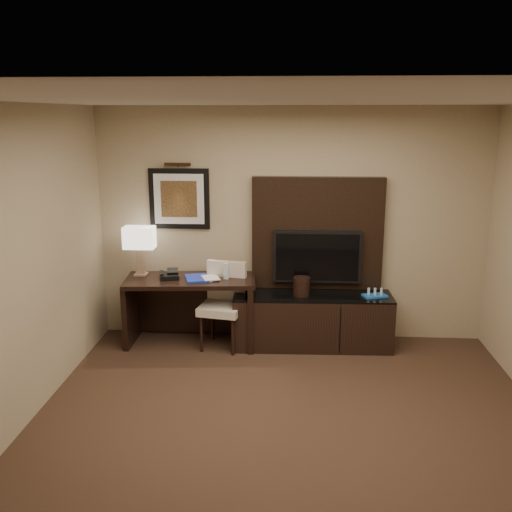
# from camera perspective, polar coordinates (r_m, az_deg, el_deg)

# --- Properties ---
(floor) EXTENTS (4.50, 5.00, 0.01)m
(floor) POSITION_cam_1_polar(r_m,az_deg,el_deg) (4.79, 3.17, -19.04)
(floor) COLOR #362218
(floor) RESTS_ON ground
(ceiling) EXTENTS (4.50, 5.00, 0.01)m
(ceiling) POSITION_cam_1_polar(r_m,az_deg,el_deg) (4.01, 3.70, 15.34)
(ceiling) COLOR silver
(ceiling) RESTS_ON wall_back
(wall_back) EXTENTS (4.50, 0.01, 2.70)m
(wall_back) POSITION_cam_1_polar(r_m,az_deg,el_deg) (6.63, 3.55, 3.09)
(wall_back) COLOR tan
(wall_back) RESTS_ON floor
(desk) EXTENTS (1.52, 0.75, 0.79)m
(desk) POSITION_cam_1_polar(r_m,az_deg,el_deg) (6.65, -6.48, -5.49)
(desk) COLOR black
(desk) RESTS_ON floor
(credenza) EXTENTS (1.80, 0.55, 0.62)m
(credenza) POSITION_cam_1_polar(r_m,az_deg,el_deg) (6.58, 5.63, -6.46)
(credenza) COLOR black
(credenza) RESTS_ON floor
(tv_wall_panel) EXTENTS (1.50, 0.12, 1.30)m
(tv_wall_panel) POSITION_cam_1_polar(r_m,az_deg,el_deg) (6.60, 6.14, 2.27)
(tv_wall_panel) COLOR black
(tv_wall_panel) RESTS_ON wall_back
(tv) EXTENTS (1.00, 0.08, 0.60)m
(tv) POSITION_cam_1_polar(r_m,az_deg,el_deg) (6.56, 6.12, -0.05)
(tv) COLOR black
(tv) RESTS_ON tv_wall_panel
(artwork) EXTENTS (0.70, 0.04, 0.70)m
(artwork) POSITION_cam_1_polar(r_m,az_deg,el_deg) (6.69, -7.67, 5.69)
(artwork) COLOR black
(artwork) RESTS_ON wall_back
(picture_light) EXTENTS (0.04, 0.04, 0.30)m
(picture_light) POSITION_cam_1_polar(r_m,az_deg,el_deg) (6.61, -7.85, 9.08)
(picture_light) COLOR #3E2614
(picture_light) RESTS_ON wall_back
(desk_chair) EXTENTS (0.55, 0.61, 0.96)m
(desk_chair) POSITION_cam_1_polar(r_m,az_deg,el_deg) (6.48, -3.45, -5.16)
(desk_chair) COLOR beige
(desk_chair) RESTS_ON floor
(table_lamp) EXTENTS (0.34, 0.22, 0.53)m
(table_lamp) POSITION_cam_1_polar(r_m,az_deg,el_deg) (6.69, -11.52, 0.32)
(table_lamp) COLOR tan
(table_lamp) RESTS_ON desk
(desk_phone) EXTENTS (0.25, 0.23, 0.11)m
(desk_phone) POSITION_cam_1_polar(r_m,az_deg,el_deg) (6.54, -8.65, -1.79)
(desk_phone) COLOR black
(desk_phone) RESTS_ON desk
(blue_folder) EXTENTS (0.33, 0.39, 0.02)m
(blue_folder) POSITION_cam_1_polar(r_m,az_deg,el_deg) (6.49, -5.93, -2.22)
(blue_folder) COLOR #182DA1
(blue_folder) RESTS_ON desk
(book) EXTENTS (0.17, 0.09, 0.24)m
(book) POSITION_cam_1_polar(r_m,az_deg,el_deg) (6.42, -5.37, -1.36)
(book) COLOR beige
(book) RESTS_ON desk
(water_bottle) EXTENTS (0.06, 0.06, 0.18)m
(water_bottle) POSITION_cam_1_polar(r_m,az_deg,el_deg) (6.46, -3.02, -1.49)
(water_bottle) COLOR silver
(water_bottle) RESTS_ON desk
(ice_bucket) EXTENTS (0.22, 0.22, 0.21)m
(ice_bucket) POSITION_cam_1_polar(r_m,az_deg,el_deg) (6.44, 4.57, -3.03)
(ice_bucket) COLOR black
(ice_bucket) RESTS_ON credenza
(minibar_tray) EXTENTS (0.30, 0.23, 0.09)m
(minibar_tray) POSITION_cam_1_polar(r_m,az_deg,el_deg) (6.52, 11.81, -3.60)
(minibar_tray) COLOR #1B61B5
(minibar_tray) RESTS_ON credenza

